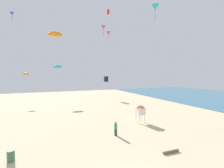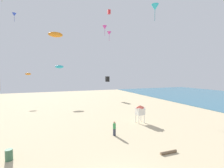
# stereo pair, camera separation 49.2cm
# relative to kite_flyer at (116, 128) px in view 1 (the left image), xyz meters

# --- Properties ---
(kite_flyer) EXTENTS (0.34, 0.34, 1.64)m
(kite_flyer) POSITION_rel_kite_flyer_xyz_m (0.00, 0.00, 0.00)
(kite_flyer) COLOR #383D4C
(kite_flyer) RESTS_ON ground
(lifeguard_stand) EXTENTS (1.10, 1.10, 2.55)m
(lifeguard_stand) POSITION_rel_kite_flyer_xyz_m (5.26, 3.07, 0.92)
(lifeguard_stand) COLOR white
(lifeguard_stand) RESTS_ON ground
(beach_trash_bin) EXTENTS (0.56, 0.56, 0.90)m
(beach_trash_bin) POSITION_rel_kite_flyer_xyz_m (-9.92, -1.65, -0.47)
(beach_trash_bin) COLOR #3D6B4C
(beach_trash_bin) RESTS_ON ground
(driftwood_log) EXTENTS (1.65, 0.29, 0.24)m
(driftwood_log) POSITION_rel_kite_flyer_xyz_m (2.95, -5.48, -0.80)
(driftwood_log) COLOR #7A6047
(driftwood_log) RESTS_ON ground
(kite_black_box) EXTENTS (0.99, 0.99, 1.56)m
(kite_black_box) POSITION_rel_kite_flyer_xyz_m (8.61, 26.72, 4.83)
(kite_black_box) COLOR black
(kite_magenta_delta) EXTENTS (1.19, 1.19, 2.69)m
(kite_magenta_delta) POSITION_rel_kite_flyer_xyz_m (7.33, 25.28, 19.22)
(kite_magenta_delta) COLOR #DB3D9E
(kite_magenta_delta_2) EXTENTS (0.89, 0.89, 2.02)m
(kite_magenta_delta_2) POSITION_rel_kite_flyer_xyz_m (5.27, 16.04, 15.12)
(kite_magenta_delta_2) COLOR #DB3D9E
(kite_cyan_parafoil) EXTENTS (2.15, 0.60, 0.84)m
(kite_cyan_parafoil) POSITION_rel_kite_flyer_xyz_m (-4.72, 27.57, 8.23)
(kite_cyan_parafoil) COLOR #2DB7CC
(kite_blue_delta) EXTENTS (0.87, 0.87, 1.99)m
(kite_blue_delta) POSITION_rel_kite_flyer_xyz_m (-14.74, 27.59, 20.50)
(kite_blue_delta) COLOR blue
(kite_cyan_delta) EXTENTS (1.01, 1.01, 2.29)m
(kite_cyan_delta) POSITION_rel_kite_flyer_xyz_m (7.10, 2.41, 15.48)
(kite_cyan_delta) COLOR #2DB7CC
(kite_red_box) EXTENTS (0.66, 0.66, 1.03)m
(kite_red_box) POSITION_rel_kite_flyer_xyz_m (7.46, 22.12, 22.29)
(kite_red_box) COLOR red
(kite_orange_parafoil) EXTENTS (1.37, 0.38, 0.53)m
(kite_orange_parafoil) POSITION_rel_kite_flyer_xyz_m (-12.26, 28.05, 6.29)
(kite_orange_parafoil) COLOR orange
(kite_orange_parafoil_2) EXTENTS (2.18, 0.60, 0.85)m
(kite_orange_parafoil_2) POSITION_rel_kite_flyer_xyz_m (-5.91, 10.06, 12.37)
(kite_orange_parafoil_2) COLOR orange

